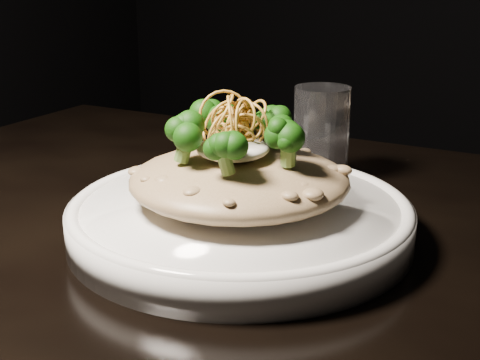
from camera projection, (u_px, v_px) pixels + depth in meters
The scene contains 7 objects.
table at pixel (260, 328), 0.62m from camera, with size 1.10×0.80×0.75m.
plate at pixel (240, 220), 0.61m from camera, with size 0.31×0.31×0.03m, color white.
risotto at pixel (240, 180), 0.60m from camera, with size 0.20×0.20×0.04m, color brown.
broccoli at pixel (238, 133), 0.58m from camera, with size 0.13×0.13×0.05m, color black, non-canonical shape.
cheese at pixel (233, 149), 0.59m from camera, with size 0.06×0.06×0.02m, color white.
shallots at pixel (238, 115), 0.59m from camera, with size 0.06×0.06×0.04m, color #905A1E, non-canonical shape.
drinking_glass at pixel (321, 136), 0.75m from camera, with size 0.06×0.06×0.11m, color white.
Camera 1 is at (0.24, -0.49, 0.99)m, focal length 50.00 mm.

